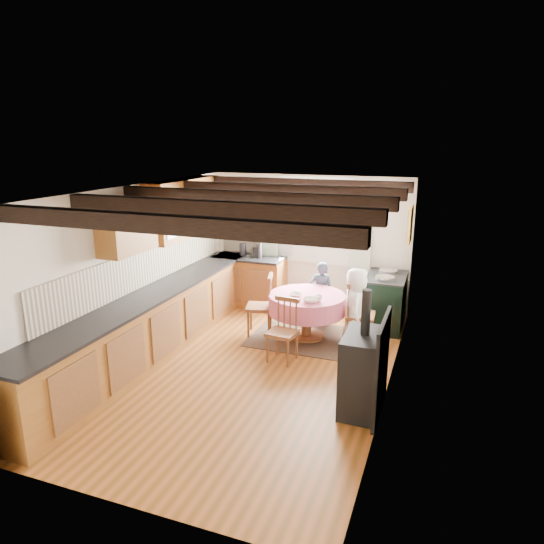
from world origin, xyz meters
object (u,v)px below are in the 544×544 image
at_px(child_right, 356,308).
at_px(aga_range, 385,301).
at_px(chair_right, 361,313).
at_px(dining_table, 307,317).
at_px(chair_left, 259,305).
at_px(child_far, 321,293).
at_px(chair_near, 282,331).
at_px(cast_iron_stove, 364,352).
at_px(cup, 319,299).

bearing_deg(child_right, aga_range, -26.96).
distance_m(chair_right, aga_range, 0.88).
distance_m(dining_table, chair_right, 0.83).
height_order(chair_left, child_right, child_right).
distance_m(dining_table, child_far, 0.73).
height_order(chair_near, child_right, child_right).
relative_size(chair_near, child_right, 0.75).
distance_m(chair_near, cast_iron_stove, 1.58).
height_order(chair_near, cast_iron_stove, cast_iron_stove).
bearing_deg(chair_near, child_right, 52.16).
bearing_deg(aga_range, cup, -124.55).
relative_size(aga_range, cast_iron_stove, 0.67).
bearing_deg(dining_table, cast_iron_stove, -56.59).
bearing_deg(aga_range, cast_iron_stove, -87.65).
bearing_deg(child_right, chair_right, -45.07).
height_order(child_far, cup, child_far).
xyz_separation_m(cast_iron_stove, child_right, (-0.42, 1.75, -0.12)).
bearing_deg(chair_near, aga_range, 63.94).
xyz_separation_m(chair_right, aga_range, (0.25, 0.84, -0.05)).
xyz_separation_m(dining_table, cup, (0.26, -0.28, 0.41)).
bearing_deg(child_far, chair_right, 125.94).
bearing_deg(chair_left, aga_range, 103.43).
height_order(dining_table, child_right, child_right).
height_order(chair_right, aga_range, chair_right).
height_order(chair_right, cup, chair_right).
distance_m(aga_range, child_far, 1.04).
relative_size(chair_right, child_right, 0.83).
xyz_separation_m(child_right, cup, (-0.50, -0.25, 0.16)).
bearing_deg(chair_left, cast_iron_stove, 33.46).
bearing_deg(dining_table, chair_right, 3.93).
xyz_separation_m(chair_near, aga_range, (1.16, 1.79, -0.00)).
distance_m(chair_right, cast_iron_stove, 1.89).
xyz_separation_m(chair_left, aga_range, (1.81, 0.99, -0.04)).
relative_size(dining_table, chair_left, 1.20).
height_order(chair_near, cup, chair_near).
bearing_deg(dining_table, aga_range, 40.17).
height_order(chair_near, child_far, child_far).
xyz_separation_m(chair_near, child_far, (0.14, 1.59, 0.08)).
distance_m(chair_near, chair_left, 1.03).
xyz_separation_m(dining_table, aga_range, (1.07, 0.90, 0.09)).
relative_size(chair_left, cup, 8.79).
relative_size(chair_near, cast_iron_stove, 0.62).
bearing_deg(chair_left, cup, 64.24).
distance_m(dining_table, chair_left, 0.77).
distance_m(dining_table, child_right, 0.80).
bearing_deg(cast_iron_stove, cup, 121.46).
distance_m(chair_left, child_right, 1.51).
bearing_deg(chair_left, chair_right, 80.15).
relative_size(dining_table, aga_range, 1.21).
xyz_separation_m(chair_left, chair_right, (1.57, 0.15, 0.01)).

